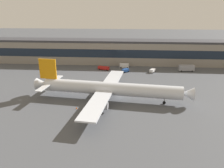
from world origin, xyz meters
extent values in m
plane|color=#4C4F54|center=(0.00, 0.00, 0.00)|extent=(600.00, 600.00, 0.00)
cube|color=gray|center=(0.00, 55.52, 6.70)|extent=(192.61, 14.00, 13.41)
cube|color=#38383D|center=(0.00, 55.52, 14.01)|extent=(196.46, 14.28, 1.20)
cube|color=#192333|center=(0.00, 48.46, 7.37)|extent=(188.76, 0.16, 4.83)
cylinder|color=silver|center=(-3.15, -3.81, 4.55)|extent=(51.75, 10.58, 4.86)
cone|color=silver|center=(23.90, -6.85, 4.55)|extent=(4.86, 5.07, 4.61)
cone|color=silver|center=(-30.44, -0.75, 4.55)|extent=(5.80, 4.94, 4.37)
cube|color=orange|center=(-27.76, -1.05, 10.86)|extent=(6.81, 1.26, 7.77)
cube|color=silver|center=(-26.67, 4.20, 5.28)|extent=(3.36, 8.95, 0.30)
cube|color=silver|center=(-27.86, -6.42, 5.28)|extent=(3.36, 8.95, 0.30)
cube|color=silver|center=(-3.58, 10.34, 4.06)|extent=(8.55, 23.71, 0.50)
cube|color=silver|center=(-6.71, -17.53, 4.06)|extent=(8.55, 23.71, 0.50)
cylinder|color=#99999E|center=(-2.97, 6.77, 2.33)|extent=(4.28, 3.10, 2.67)
cylinder|color=#99999E|center=(-5.32, -14.18, 2.33)|extent=(4.28, 3.10, 2.67)
cylinder|color=black|center=(16.30, -6.00, 0.55)|extent=(1.15, 0.62, 1.10)
cylinder|color=slate|center=(16.30, -6.00, 1.88)|extent=(0.24, 0.24, 2.12)
cylinder|color=black|center=(-5.47, -1.36, 0.55)|extent=(1.15, 0.62, 1.10)
cylinder|color=slate|center=(-5.47, -1.36, 1.88)|extent=(0.24, 0.24, 2.12)
cylinder|color=black|center=(-5.96, -5.70, 0.55)|extent=(1.15, 0.62, 1.10)
cylinder|color=slate|center=(-5.96, -5.70, 1.88)|extent=(0.24, 0.24, 2.12)
cube|color=gray|center=(34.68, 39.93, 1.85)|extent=(8.59, 3.42, 3.00)
cube|color=black|center=(32.38, 39.75, 2.45)|extent=(3.13, 2.79, 0.75)
cylinder|color=black|center=(31.84, 38.45, 0.35)|extent=(0.72, 0.35, 0.70)
cylinder|color=black|center=(31.65, 40.96, 0.35)|extent=(0.72, 0.35, 0.70)
cylinder|color=black|center=(37.71, 38.89, 0.35)|extent=(0.72, 0.35, 0.70)
cylinder|color=black|center=(37.52, 41.40, 0.35)|extent=(0.72, 0.35, 0.70)
cube|color=white|center=(0.40, 44.39, 1.45)|extent=(5.21, 2.21, 2.20)
cube|color=black|center=(-1.03, 44.39, 1.89)|extent=(1.82, 2.03, 0.55)
cylinder|color=black|center=(-1.42, 43.40, 0.35)|extent=(0.70, 0.30, 0.70)
cylinder|color=black|center=(-1.42, 45.38, 0.35)|extent=(0.70, 0.30, 0.70)
cylinder|color=black|center=(2.22, 43.39, 0.35)|extent=(0.70, 0.30, 0.70)
cylinder|color=black|center=(2.22, 45.37, 0.35)|extent=(0.70, 0.30, 0.70)
cube|color=white|center=(15.96, 35.98, 1.10)|extent=(3.66, 4.79, 1.50)
cube|color=black|center=(16.50, 37.06, 1.40)|extent=(2.25, 2.16, 0.38)
cylinder|color=black|center=(15.88, 37.74, 0.35)|extent=(0.58, 0.76, 0.70)
cylinder|color=black|center=(17.41, 36.98, 0.35)|extent=(0.58, 0.76, 0.70)
cylinder|color=black|center=(14.51, 34.98, 0.35)|extent=(0.58, 0.76, 0.70)
cylinder|color=black|center=(16.05, 34.22, 0.35)|extent=(0.58, 0.76, 0.70)
cube|color=#2651A5|center=(1.39, 35.02, 1.10)|extent=(4.04, 3.85, 1.50)
cube|color=black|center=(0.64, 34.38, 1.40)|extent=(2.15, 2.22, 0.38)
cylinder|color=black|center=(1.01, 33.52, 0.35)|extent=(0.73, 0.68, 0.70)
cylinder|color=black|center=(-0.15, 34.90, 0.35)|extent=(0.73, 0.68, 0.70)
cylinder|color=black|center=(2.94, 35.14, 0.35)|extent=(0.73, 0.68, 0.70)
cylinder|color=black|center=(1.78, 36.52, 0.35)|extent=(0.73, 0.68, 0.70)
cube|color=red|center=(-10.99, 38.82, 1.15)|extent=(6.71, 3.85, 1.60)
cube|color=black|center=(-9.31, 38.29, 1.47)|extent=(2.69, 2.43, 0.40)
cylinder|color=black|center=(-8.58, 39.00, 0.35)|extent=(0.76, 0.50, 0.70)
cylinder|color=black|center=(-9.13, 37.28, 0.35)|extent=(0.76, 0.50, 0.70)
cylinder|color=black|center=(-12.85, 40.36, 0.35)|extent=(0.76, 0.50, 0.70)
cylinder|color=black|center=(-13.40, 38.64, 0.35)|extent=(0.76, 0.50, 0.70)
cone|color=#F2590C|center=(-14.42, -12.54, 0.33)|extent=(0.52, 0.52, 0.65)
camera|label=1|loc=(3.33, -80.44, 32.79)|focal=35.36mm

